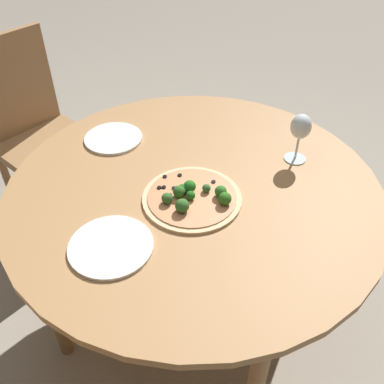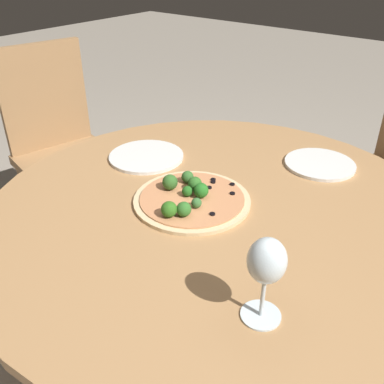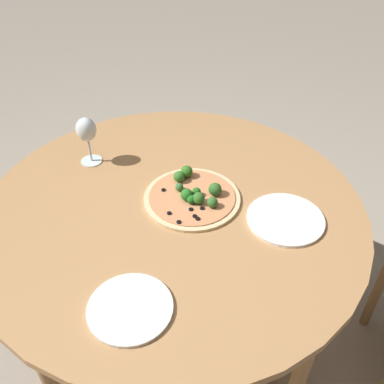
% 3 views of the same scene
% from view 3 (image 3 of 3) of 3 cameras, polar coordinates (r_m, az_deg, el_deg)
% --- Properties ---
extents(ground_plane, '(12.00, 12.00, 0.00)m').
position_cam_3_polar(ground_plane, '(1.89, -1.98, -18.06)').
color(ground_plane, gray).
extents(dining_table, '(1.21, 1.21, 0.71)m').
position_cam_3_polar(dining_table, '(1.39, -2.56, -3.78)').
color(dining_table, '#A87A4C').
rests_on(dining_table, ground_plane).
extents(pizza, '(0.31, 0.31, 0.06)m').
position_cam_3_polar(pizza, '(1.36, 0.10, -0.47)').
color(pizza, '#DBBC89').
rests_on(pizza, dining_table).
extents(wine_glass, '(0.08, 0.08, 0.18)m').
position_cam_3_polar(wine_glass, '(1.51, -13.90, 7.85)').
color(wine_glass, silver).
rests_on(wine_glass, dining_table).
extents(plate_near, '(0.21, 0.21, 0.01)m').
position_cam_3_polar(plate_near, '(1.09, -8.25, -15.08)').
color(plate_near, silver).
rests_on(plate_near, dining_table).
extents(plate_far, '(0.23, 0.23, 0.01)m').
position_cam_3_polar(plate_far, '(1.32, 12.35, -3.53)').
color(plate_far, silver).
rests_on(plate_far, dining_table).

